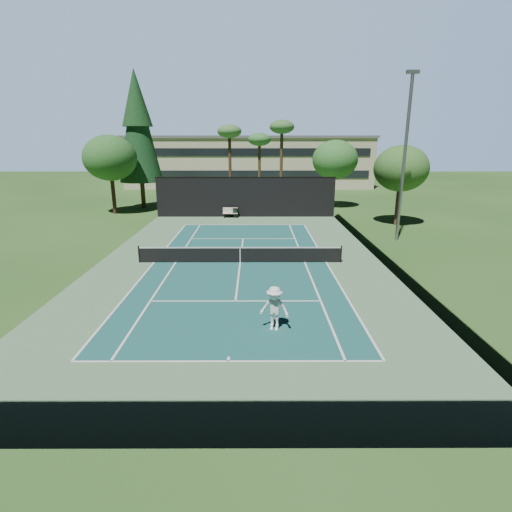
{
  "coord_description": "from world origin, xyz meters",
  "views": [
    {
      "loc": [
        0.94,
        -24.28,
        7.43
      ],
      "look_at": [
        1.0,
        -3.0,
        1.3
      ],
      "focal_mm": 28.0,
      "sensor_mm": 36.0,
      "label": 1
    }
  ],
  "objects_px": {
    "trash_bin": "(235,213)",
    "tennis_net": "(240,254)",
    "player": "(274,308)",
    "tennis_ball_b": "(195,258)",
    "tennis_ball_d": "(209,250)",
    "park_bench": "(230,212)",
    "tennis_ball_c": "(285,248)",
    "tennis_ball_a": "(90,332)"
  },
  "relations": [
    {
      "from": "trash_bin",
      "to": "tennis_net",
      "type": "bearing_deg",
      "value": -86.22
    },
    {
      "from": "player",
      "to": "trash_bin",
      "type": "relative_size",
      "value": 1.98
    },
    {
      "from": "tennis_net",
      "to": "tennis_ball_b",
      "type": "relative_size",
      "value": 209.37
    },
    {
      "from": "tennis_net",
      "to": "trash_bin",
      "type": "bearing_deg",
      "value": 93.78
    },
    {
      "from": "tennis_ball_d",
      "to": "park_bench",
      "type": "distance_m",
      "value": 12.71
    },
    {
      "from": "tennis_ball_c",
      "to": "tennis_ball_d",
      "type": "bearing_deg",
      "value": -173.37
    },
    {
      "from": "tennis_ball_d",
      "to": "trash_bin",
      "type": "bearing_deg",
      "value": 84.36
    },
    {
      "from": "park_bench",
      "to": "trash_bin",
      "type": "bearing_deg",
      "value": 13.05
    },
    {
      "from": "tennis_net",
      "to": "tennis_ball_b",
      "type": "bearing_deg",
      "value": 162.0
    },
    {
      "from": "tennis_net",
      "to": "trash_bin",
      "type": "distance_m",
      "value": 15.74
    },
    {
      "from": "player",
      "to": "tennis_ball_a",
      "type": "relative_size",
      "value": 25.51
    },
    {
      "from": "tennis_ball_b",
      "to": "trash_bin",
      "type": "bearing_deg",
      "value": 82.25
    },
    {
      "from": "tennis_ball_a",
      "to": "park_bench",
      "type": "relative_size",
      "value": 0.05
    },
    {
      "from": "tennis_ball_a",
      "to": "park_bench",
      "type": "distance_m",
      "value": 25.65
    },
    {
      "from": "tennis_ball_c",
      "to": "trash_bin",
      "type": "distance_m",
      "value": 12.86
    },
    {
      "from": "tennis_ball_b",
      "to": "trash_bin",
      "type": "relative_size",
      "value": 0.07
    },
    {
      "from": "player",
      "to": "trash_bin",
      "type": "bearing_deg",
      "value": 111.55
    },
    {
      "from": "player",
      "to": "tennis_ball_d",
      "type": "xyz_separation_m",
      "value": [
        -4.03,
        12.3,
        -0.9
      ]
    },
    {
      "from": "tennis_ball_b",
      "to": "park_bench",
      "type": "bearing_deg",
      "value": 84.13
    },
    {
      "from": "tennis_net",
      "to": "tennis_ball_d",
      "type": "distance_m",
      "value": 3.74
    },
    {
      "from": "tennis_ball_c",
      "to": "park_bench",
      "type": "xyz_separation_m",
      "value": [
        -4.64,
        12.05,
        0.51
      ]
    },
    {
      "from": "tennis_ball_b",
      "to": "park_bench",
      "type": "height_order",
      "value": "park_bench"
    },
    {
      "from": "tennis_ball_a",
      "to": "tennis_ball_c",
      "type": "distance_m",
      "value": 15.91
    },
    {
      "from": "tennis_ball_b",
      "to": "tennis_ball_c",
      "type": "height_order",
      "value": "tennis_ball_c"
    },
    {
      "from": "player",
      "to": "tennis_ball_b",
      "type": "bearing_deg",
      "value": 129.94
    },
    {
      "from": "tennis_ball_d",
      "to": "trash_bin",
      "type": "distance_m",
      "value": 12.87
    },
    {
      "from": "tennis_net",
      "to": "player",
      "type": "relative_size",
      "value": 6.91
    },
    {
      "from": "tennis_ball_a",
      "to": "tennis_ball_c",
      "type": "relative_size",
      "value": 1.14
    },
    {
      "from": "tennis_ball_b",
      "to": "tennis_ball_a",
      "type": "bearing_deg",
      "value": -104.0
    },
    {
      "from": "tennis_ball_c",
      "to": "tennis_ball_b",
      "type": "bearing_deg",
      "value": -157.49
    },
    {
      "from": "park_bench",
      "to": "tennis_ball_d",
      "type": "bearing_deg",
      "value": -93.44
    },
    {
      "from": "tennis_net",
      "to": "tennis_ball_c",
      "type": "height_order",
      "value": "tennis_net"
    },
    {
      "from": "tennis_ball_d",
      "to": "park_bench",
      "type": "height_order",
      "value": "park_bench"
    },
    {
      "from": "tennis_ball_b",
      "to": "tennis_ball_c",
      "type": "xyz_separation_m",
      "value": [
        6.14,
        2.55,
        0.0
      ]
    },
    {
      "from": "player",
      "to": "tennis_ball_a",
      "type": "xyz_separation_m",
      "value": [
        -7.44,
        -0.32,
        -0.9
      ]
    },
    {
      "from": "tennis_ball_a",
      "to": "park_bench",
      "type": "height_order",
      "value": "park_bench"
    },
    {
      "from": "tennis_net",
      "to": "park_bench",
      "type": "relative_size",
      "value": 8.6
    },
    {
      "from": "tennis_ball_a",
      "to": "tennis_ball_d",
      "type": "bearing_deg",
      "value": 74.89
    },
    {
      "from": "tennis_ball_a",
      "to": "trash_bin",
      "type": "relative_size",
      "value": 0.08
    },
    {
      "from": "tennis_ball_c",
      "to": "trash_bin",
      "type": "bearing_deg",
      "value": 108.78
    },
    {
      "from": "player",
      "to": "tennis_ball_c",
      "type": "distance_m",
      "value": 13.03
    },
    {
      "from": "tennis_ball_b",
      "to": "park_bench",
      "type": "xyz_separation_m",
      "value": [
        1.5,
        14.6,
        0.52
      ]
    }
  ]
}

